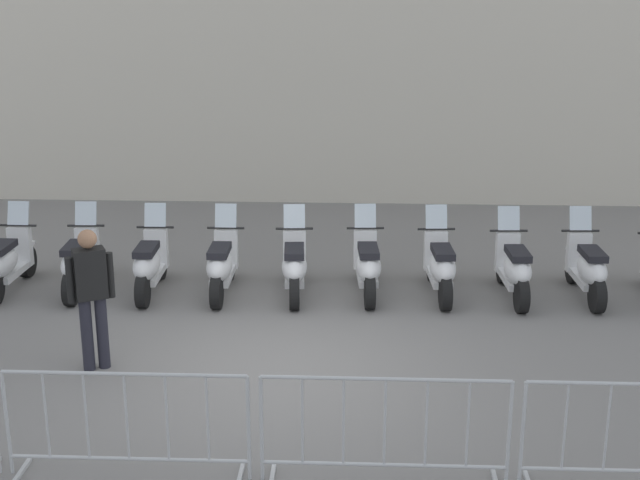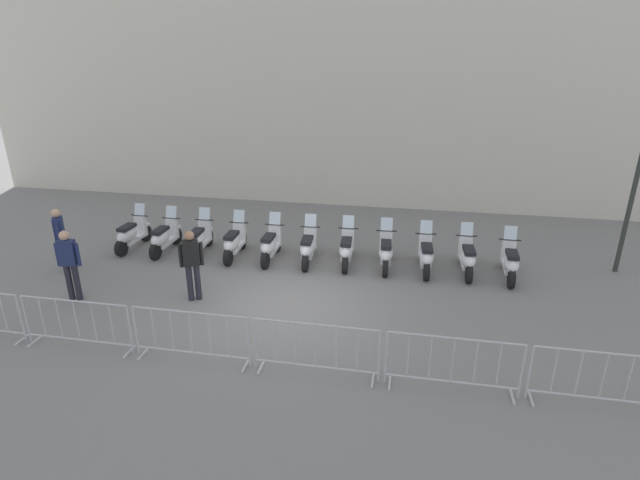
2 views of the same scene
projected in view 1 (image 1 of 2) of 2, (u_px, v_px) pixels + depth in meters
The scene contains 13 objects.
ground_plane at pixel (279, 368), 10.65m from camera, with size 120.00×120.00×0.00m, color slate.
motorcycle_1 at pixel (7, 263), 13.08m from camera, with size 0.66×1.72×1.24m.
motorcycle_2 at pixel (79, 263), 13.06m from camera, with size 0.59×1.72×1.24m.
motorcycle_3 at pixel (150, 265), 12.98m from camera, with size 0.62×1.72×1.24m.
motorcycle_4 at pixel (222, 266), 12.94m from camera, with size 0.63×1.72×1.24m.
motorcycle_5 at pixel (294, 266), 12.90m from camera, with size 0.56×1.73×1.24m.
motorcycle_6 at pixel (367, 266), 12.93m from camera, with size 0.57×1.73×1.24m.
motorcycle_7 at pixel (440, 267), 12.88m from camera, with size 0.57×1.73×1.24m.
motorcycle_8 at pixel (514, 269), 12.80m from camera, with size 0.59×1.72×1.24m.
motorcycle_9 at pixel (588, 269), 12.79m from camera, with size 0.60×1.72×1.24m.
barrier_segment_2 at pixel (127, 425), 8.22m from camera, with size 2.27×0.78×1.07m.
barrier_segment_3 at pixel (385, 431), 8.12m from camera, with size 2.27×0.78×1.07m.
officer_mid_plaza at pixel (91, 291), 10.37m from camera, with size 0.53×0.32×1.73m.
Camera 1 is at (-0.65, -9.74, 4.55)m, focal length 49.87 mm.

